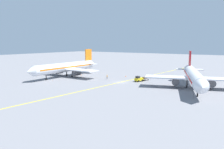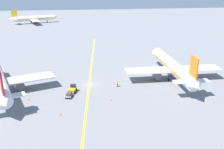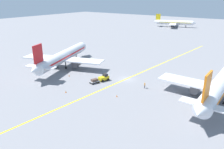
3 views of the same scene
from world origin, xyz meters
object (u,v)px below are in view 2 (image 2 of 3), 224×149
at_px(airplane_distant_taxiing, 34,18).
at_px(traffic_cone_mid_apron, 60,114).
at_px(baggage_tug_white, 73,89).
at_px(baggage_cart_trailing, 69,95).
at_px(traffic_cone_far_edge, 29,99).
at_px(airplane_adjacent_stand, 173,67).
at_px(ground_crew_worker, 117,84).
at_px(traffic_cone_by_wingtip, 170,85).
at_px(traffic_cone_near_nose, 111,100).

height_order(airplane_distant_taxiing, traffic_cone_mid_apron, airplane_distant_taxiing).
xyz_separation_m(baggage_tug_white, baggage_cart_trailing, (-0.88, -3.18, -0.14)).
height_order(baggage_cart_trailing, traffic_cone_far_edge, baggage_cart_trailing).
height_order(airplane_adjacent_stand, ground_crew_worker, airplane_adjacent_stand).
bearing_deg(ground_crew_worker, traffic_cone_by_wingtip, -7.12).
bearing_deg(ground_crew_worker, baggage_cart_trailing, -158.33).
height_order(ground_crew_worker, traffic_cone_mid_apron, ground_crew_worker).
bearing_deg(baggage_cart_trailing, baggage_tug_white, 74.56).
distance_m(airplane_distant_taxiing, ground_crew_worker, 124.92).
bearing_deg(airplane_adjacent_stand, baggage_tug_white, -168.58).
distance_m(baggage_cart_trailing, traffic_cone_near_nose, 10.61).
xyz_separation_m(ground_crew_worker, traffic_cone_near_nose, (-2.98, -8.65, -0.63)).
height_order(baggage_tug_white, traffic_cone_by_wingtip, baggage_tug_white).
relative_size(ground_crew_worker, traffic_cone_mid_apron, 3.05).
height_order(baggage_cart_trailing, ground_crew_worker, ground_crew_worker).
xyz_separation_m(ground_crew_worker, traffic_cone_by_wingtip, (14.49, -1.81, -0.63)).
xyz_separation_m(airplane_distant_taxiing, ground_crew_worker, (38.01, -118.97, -2.43)).
distance_m(baggage_cart_trailing, ground_crew_worker, 13.98).
relative_size(airplane_distant_taxiing, baggage_tug_white, 9.48).
bearing_deg(traffic_cone_mid_apron, baggage_cart_trailing, 79.01).
distance_m(ground_crew_worker, traffic_cone_near_nose, 9.17).
bearing_deg(traffic_cone_far_edge, ground_crew_worker, 13.54).
xyz_separation_m(traffic_cone_near_nose, traffic_cone_far_edge, (-19.83, 3.16, 0.00)).
bearing_deg(traffic_cone_by_wingtip, traffic_cone_far_edge, -174.36).
height_order(airplane_distant_taxiing, traffic_cone_by_wingtip, airplane_distant_taxiing).
relative_size(airplane_adjacent_stand, baggage_tug_white, 10.76).
bearing_deg(airplane_distant_taxiing, traffic_cone_near_nose, -74.65).
relative_size(airplane_distant_taxiing, traffic_cone_far_edge, 56.71).
bearing_deg(airplane_distant_taxiing, traffic_cone_by_wingtip, -66.51).
bearing_deg(baggage_tug_white, traffic_cone_by_wingtip, 0.37).
bearing_deg(baggage_cart_trailing, traffic_cone_by_wingtip, 6.96).
height_order(baggage_cart_trailing, traffic_cone_mid_apron, baggage_cart_trailing).
distance_m(airplane_distant_taxiing, traffic_cone_near_nose, 132.38).
height_order(traffic_cone_by_wingtip, traffic_cone_far_edge, same).
bearing_deg(traffic_cone_near_nose, traffic_cone_mid_apron, -154.51).
height_order(baggage_tug_white, ground_crew_worker, baggage_tug_white).
height_order(airplane_adjacent_stand, traffic_cone_mid_apron, airplane_adjacent_stand).
bearing_deg(traffic_cone_mid_apron, ground_crew_worker, 44.03).
bearing_deg(airplane_adjacent_stand, traffic_cone_mid_apron, -150.29).
height_order(airplane_distant_taxiing, baggage_cart_trailing, airplane_distant_taxiing).
xyz_separation_m(airplane_distant_taxiing, traffic_cone_mid_apron, (23.25, -133.24, -3.06)).
relative_size(airplane_adjacent_stand, traffic_cone_far_edge, 64.41).
distance_m(airplane_distant_taxiing, traffic_cone_mid_apron, 135.29).
relative_size(airplane_distant_taxiing, traffic_cone_by_wingtip, 56.71).
distance_m(traffic_cone_mid_apron, traffic_cone_far_edge, 11.91).
relative_size(airplane_adjacent_stand, traffic_cone_mid_apron, 64.41).
distance_m(airplane_adjacent_stand, traffic_cone_far_edge, 41.15).
xyz_separation_m(baggage_tug_white, ground_crew_worker, (12.11, 1.98, 0.01)).
bearing_deg(airplane_adjacent_stand, ground_crew_worker, -167.10).
xyz_separation_m(baggage_cart_trailing, ground_crew_worker, (12.99, 5.16, 0.15)).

